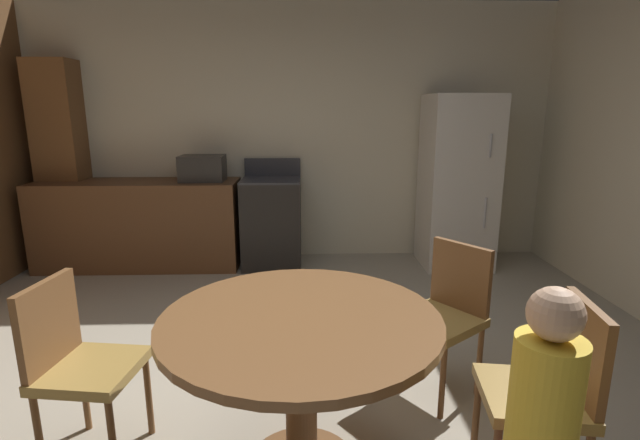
# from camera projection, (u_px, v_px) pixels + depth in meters

# --- Properties ---
(ground_plane) EXTENTS (14.00, 14.00, 0.00)m
(ground_plane) POSITION_uv_depth(u_px,v_px,m) (281.00, 426.00, 2.44)
(ground_plane) COLOR #A89E89
(wall_back) EXTENTS (5.82, 0.12, 2.70)m
(wall_back) POSITION_uv_depth(u_px,v_px,m) (293.00, 134.00, 5.08)
(wall_back) COLOR beige
(wall_back) RESTS_ON ground
(kitchen_counter) EXTENTS (2.04, 0.60, 0.90)m
(kitchen_counter) POSITION_uv_depth(u_px,v_px,m) (140.00, 224.00, 4.85)
(kitchen_counter) COLOR brown
(kitchen_counter) RESTS_ON ground
(pantry_column) EXTENTS (0.44, 0.36, 2.10)m
(pantry_column) POSITION_uv_depth(u_px,v_px,m) (63.00, 165.00, 4.86)
(pantry_column) COLOR brown
(pantry_column) RESTS_ON ground
(oven_range) EXTENTS (0.60, 0.60, 1.10)m
(oven_range) POSITION_uv_depth(u_px,v_px,m) (272.00, 222.00, 4.89)
(oven_range) COLOR black
(oven_range) RESTS_ON ground
(refrigerator) EXTENTS (0.68, 0.68, 1.76)m
(refrigerator) POSITION_uv_depth(u_px,v_px,m) (457.00, 182.00, 4.81)
(refrigerator) COLOR silver
(refrigerator) RESTS_ON ground
(microwave) EXTENTS (0.44, 0.32, 0.26)m
(microwave) POSITION_uv_depth(u_px,v_px,m) (203.00, 168.00, 4.74)
(microwave) COLOR #2D2B28
(microwave) RESTS_ON kitchen_counter
(dining_table) EXTENTS (1.20, 1.20, 0.76)m
(dining_table) POSITION_uv_depth(u_px,v_px,m) (301.00, 350.00, 2.01)
(dining_table) COLOR brown
(dining_table) RESTS_ON ground
(chair_west) EXTENTS (0.45, 0.45, 0.87)m
(chair_west) POSITION_uv_depth(u_px,v_px,m) (77.00, 359.00, 2.13)
(chair_west) COLOR brown
(chair_west) RESTS_ON ground
(chair_east) EXTENTS (0.45, 0.45, 0.87)m
(chair_east) POSITION_uv_depth(u_px,v_px,m) (549.00, 386.00, 1.92)
(chair_east) COLOR brown
(chair_east) RESTS_ON ground
(chair_northeast) EXTENTS (0.56, 0.56, 0.87)m
(chair_northeast) POSITION_uv_depth(u_px,v_px,m) (447.00, 309.00, 2.67)
(chair_northeast) COLOR brown
(chair_northeast) RESTS_ON ground
(person_child) EXTENTS (0.31, 0.31, 1.09)m
(person_child) POSITION_uv_depth(u_px,v_px,m) (540.00, 435.00, 1.52)
(person_child) COLOR #8C337A
(person_child) RESTS_ON ground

